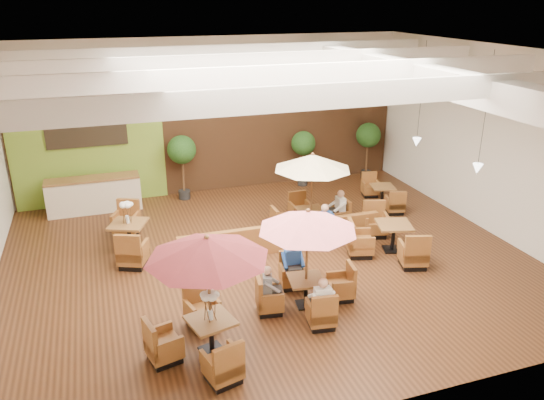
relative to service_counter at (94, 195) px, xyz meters
name	(u,v)px	position (x,y,z in m)	size (l,w,h in m)	color
room	(262,119)	(4.65, -3.88, 3.05)	(14.04, 14.00, 5.52)	#381E0F
service_counter	(94,195)	(0.00, 0.00, 0.00)	(3.00, 0.75, 1.18)	beige
booth_divider	(282,237)	(4.95, -4.79, -0.17)	(5.92, 0.18, 0.82)	brown
table_0	(205,271)	(1.99, -8.62, 1.28)	(2.54, 2.67, 2.61)	brown
table_1	(307,240)	(4.50, -7.65, 1.10)	(2.44, 2.44, 2.45)	brown
table_2	(312,178)	(6.20, -3.85, 1.14)	(2.44, 2.44, 2.52)	brown
table_3	(129,233)	(0.86, -3.35, -0.08)	(1.24, 3.02, 1.61)	brown
table_4	(383,239)	(7.61, -5.77, -0.20)	(2.03, 2.90, 1.03)	brown
table_5	(382,195)	(9.42, -2.54, -0.26)	(0.92, 2.37, 0.85)	brown
topiary_0	(182,152)	(3.03, 0.20, 1.14)	(0.99, 0.99, 2.31)	black
topiary_1	(303,145)	(7.55, 0.20, 0.98)	(0.90, 0.90, 2.10)	black
topiary_2	(368,137)	(10.26, 0.20, 1.07)	(0.95, 0.95, 2.21)	black
diner_0	(322,297)	(4.50, -8.54, 0.16)	(0.39, 0.32, 0.75)	white
diner_1	(293,260)	(4.50, -6.76, 0.16)	(0.39, 0.33, 0.77)	blue
diner_2	(269,284)	(3.61, -7.65, 0.14)	(0.35, 0.39, 0.72)	slate
diner_3	(324,220)	(6.20, -4.77, 0.18)	(0.42, 0.36, 0.81)	blue
diner_4	(339,205)	(7.12, -3.85, 0.17)	(0.31, 0.39, 0.78)	white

